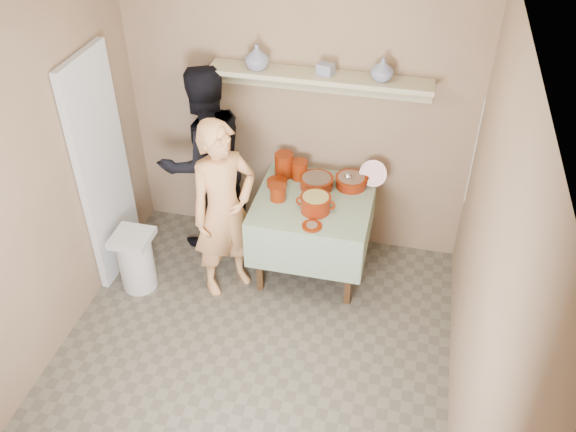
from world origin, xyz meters
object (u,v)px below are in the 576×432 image
(cazuela_rice, at_px, (316,202))
(person_helper, at_px, (205,160))
(trash_bin, at_px, (136,260))
(person_cook, at_px, (224,210))
(serving_table, at_px, (314,210))

(cazuela_rice, bearing_deg, person_helper, 161.07)
(person_helper, xyz_separation_m, trash_bin, (-0.40, -0.78, -0.59))
(person_helper, bearing_deg, person_cook, 76.91)
(person_cook, bearing_deg, serving_table, -17.56)
(cazuela_rice, bearing_deg, serving_table, 104.71)
(person_helper, relative_size, cazuela_rice, 5.30)
(cazuela_rice, height_order, trash_bin, cazuela_rice)
(cazuela_rice, relative_size, trash_bin, 0.59)
(person_cook, bearing_deg, cazuela_rice, -30.74)
(person_cook, distance_m, cazuela_rice, 0.74)
(cazuela_rice, xyz_separation_m, trash_bin, (-1.47, -0.41, -0.56))
(serving_table, height_order, trash_bin, serving_table)
(person_helper, bearing_deg, trash_bin, 17.93)
(person_helper, xyz_separation_m, serving_table, (1.02, -0.20, -0.23))
(person_cook, relative_size, serving_table, 1.64)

